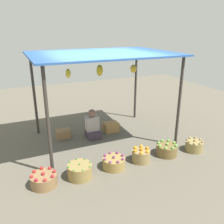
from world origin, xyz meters
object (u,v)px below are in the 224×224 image
object	(u,v)px
basket_red_apples	(44,180)
wooden_crate_stacked_rear	(63,134)
basket_oranges	(141,155)
basket_green_apples	(167,150)
basket_purple_onions	(114,163)
vendor_person	(93,126)
basket_potatoes	(194,146)
basket_green_chilies	(80,171)
wooden_crate_near_vendor	(111,127)

from	to	relation	value
basket_red_apples	wooden_crate_stacked_rear	bearing A→B (deg)	66.86
basket_oranges	basket_green_apples	bearing A→B (deg)	0.32
basket_green_apples	basket_purple_onions	bearing A→B (deg)	179.83
vendor_person	basket_red_apples	size ratio (longest dim) A/B	1.57
vendor_person	basket_red_apples	xyz separation A→B (m)	(-1.56, -1.64, -0.18)
basket_green_apples	basket_potatoes	world-z (taller)	basket_green_apples
basket_potatoes	vendor_person	bearing A→B (deg)	138.90
basket_red_apples	basket_purple_onions	size ratio (longest dim) A/B	1.03
basket_green_chilies	wooden_crate_stacked_rear	xyz separation A→B (m)	(0.10, 1.90, -0.02)
basket_red_apples	wooden_crate_stacked_rear	distance (m)	2.04
basket_green_chilies	basket_potatoes	xyz separation A→B (m)	(2.85, -0.07, -0.01)
vendor_person	basket_purple_onions	distance (m)	1.64
basket_green_chilies	wooden_crate_near_vendor	size ratio (longest dim) A/B	1.20
basket_potatoes	wooden_crate_near_vendor	xyz separation A→B (m)	(-1.40, 1.84, 0.01)
basket_green_apples	basket_green_chilies	bearing A→B (deg)	-179.06
basket_red_apples	basket_green_chilies	distance (m)	0.70
basket_green_chilies	basket_potatoes	world-z (taller)	basket_green_chilies
basket_red_apples	wooden_crate_stacked_rear	size ratio (longest dim) A/B	1.33
basket_green_apples	wooden_crate_near_vendor	world-z (taller)	basket_green_apples
basket_green_chilies	wooden_crate_stacked_rear	size ratio (longest dim) A/B	1.32
basket_purple_onions	basket_oranges	xyz separation A→B (m)	(0.66, -0.01, 0.02)
basket_oranges	wooden_crate_near_vendor	distance (m)	1.74
basket_green_chilies	basket_purple_onions	size ratio (longest dim) A/B	1.02
basket_green_apples	basket_potatoes	size ratio (longest dim) A/B	1.17
basket_green_apples	basket_oranges	bearing A→B (deg)	-179.68
vendor_person	wooden_crate_near_vendor	world-z (taller)	vendor_person
basket_potatoes	wooden_crate_stacked_rear	size ratio (longest dim) A/B	1.12
basket_purple_onions	wooden_crate_stacked_rear	distance (m)	1.98
vendor_person	basket_red_apples	distance (m)	2.27
basket_oranges	basket_potatoes	xyz separation A→B (m)	(1.43, -0.10, -0.01)
basket_red_apples	wooden_crate_near_vendor	xyz separation A→B (m)	(2.15, 1.75, 0.01)
basket_red_apples	wooden_crate_near_vendor	size ratio (longest dim) A/B	1.21
basket_green_apples	wooden_crate_stacked_rear	size ratio (longest dim) A/B	1.30
vendor_person	wooden_crate_near_vendor	size ratio (longest dim) A/B	1.91
basket_green_chilies	wooden_crate_near_vendor	distance (m)	2.29
basket_red_apples	basket_green_apples	xyz separation A→B (m)	(2.82, 0.01, 0.01)
wooden_crate_near_vendor	wooden_crate_stacked_rear	bearing A→B (deg)	174.40
basket_oranges	basket_potatoes	world-z (taller)	basket_oranges
basket_green_chilies	wooden_crate_near_vendor	xyz separation A→B (m)	(1.45, 1.77, -0.01)
basket_purple_onions	wooden_crate_near_vendor	bearing A→B (deg)	68.36
wooden_crate_stacked_rear	basket_green_apples	bearing A→B (deg)	-42.83
vendor_person	wooden_crate_near_vendor	bearing A→B (deg)	10.44
basket_purple_onions	basket_potatoes	distance (m)	2.09
vendor_person	wooden_crate_stacked_rear	xyz separation A→B (m)	(-0.76, 0.24, -0.18)
vendor_person	basket_green_chilies	xyz separation A→B (m)	(-0.86, -1.66, -0.16)
wooden_crate_stacked_rear	basket_green_chilies	bearing A→B (deg)	-93.10
basket_purple_onions	basket_green_apples	world-z (taller)	basket_green_apples
basket_green_chilies	basket_oranges	size ratio (longest dim) A/B	1.23
wooden_crate_near_vendor	basket_potatoes	bearing A→B (deg)	-52.75
basket_potatoes	basket_purple_onions	bearing A→B (deg)	176.98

